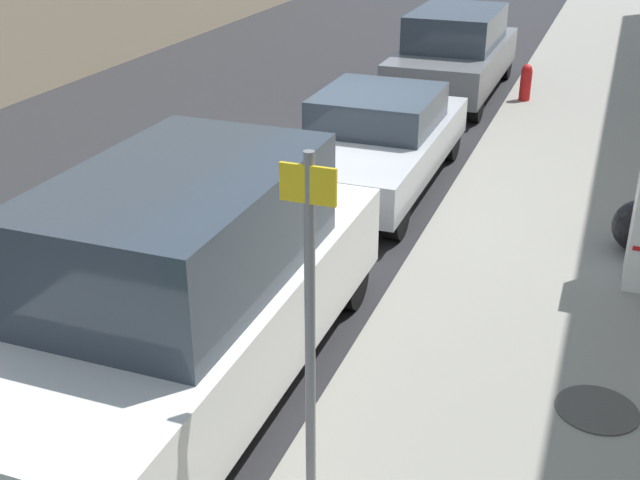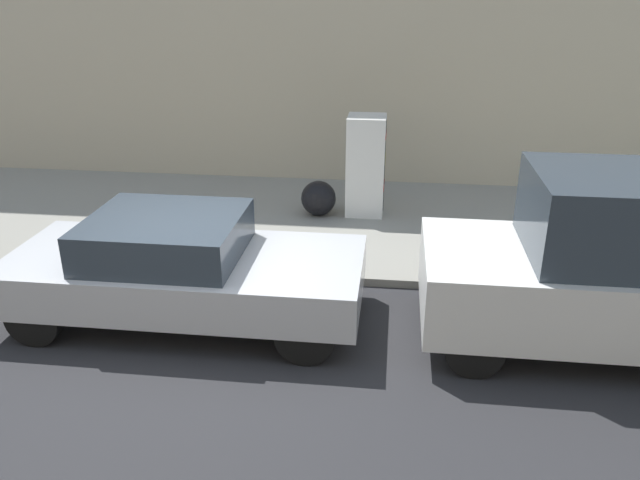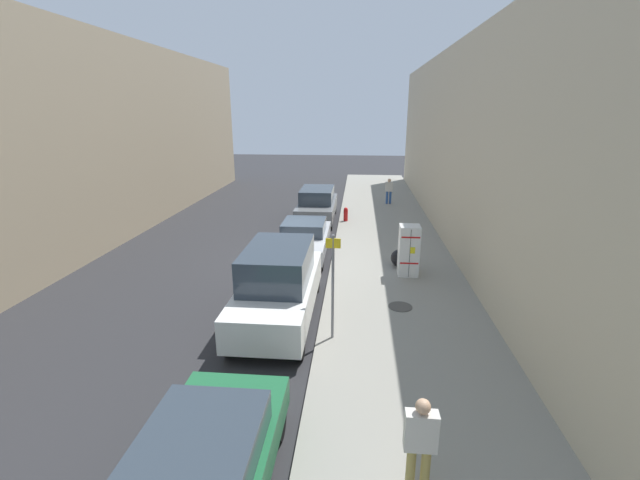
% 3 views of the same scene
% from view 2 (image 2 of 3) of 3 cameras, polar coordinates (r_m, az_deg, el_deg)
% --- Properties ---
extents(ground_plane, '(80.00, 80.00, 0.00)m').
position_cam_2_polar(ground_plane, '(8.02, -11.44, -8.22)').
color(ground_plane, '#28282B').
extents(sidewalk_slab, '(4.72, 44.00, 0.12)m').
position_cam_2_polar(sidewalk_slab, '(11.36, -5.56, 1.96)').
color(sidewalk_slab, gray).
rests_on(sidewalk_slab, ground).
extents(discarded_refrigerator, '(0.69, 0.67, 1.77)m').
position_cam_2_polar(discarded_refrigerator, '(11.20, 4.21, 6.80)').
color(discarded_refrigerator, white).
rests_on(discarded_refrigerator, sidewalk_slab).
extents(manhole_cover, '(0.70, 0.70, 0.02)m').
position_cam_2_polar(manhole_cover, '(11.22, 17.58, 1.08)').
color(manhole_cover, '#47443F').
rests_on(manhole_cover, sidewalk_slab).
extents(trash_bag, '(0.63, 0.63, 0.63)m').
position_cam_2_polar(trash_bag, '(11.22, -0.14, 3.85)').
color(trash_bag, black).
rests_on(trash_bag, sidewalk_slab).
extents(parked_sedan_silver, '(1.89, 4.43, 1.39)m').
position_cam_2_polar(parked_sedan_silver, '(8.03, -12.51, -2.44)').
color(parked_sedan_silver, silver).
rests_on(parked_sedan_silver, ground).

